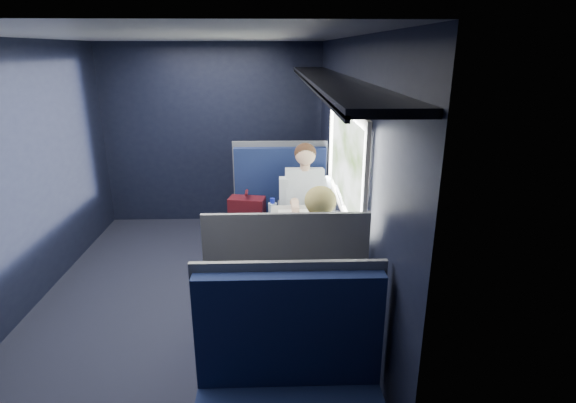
{
  "coord_description": "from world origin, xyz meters",
  "views": [
    {
      "loc": [
        0.78,
        -3.69,
        2.2
      ],
      "look_at": [
        0.9,
        0.0,
        0.95
      ],
      "focal_mm": 28.0,
      "sensor_mm": 36.0,
      "label": 1
    }
  ],
  "objects_px": {
    "woman": "(318,260)",
    "seat_bay_far": "(285,310)",
    "seat_row_front": "(279,196)",
    "man": "(305,201)",
    "bottle_small": "(327,205)",
    "table": "(303,232)",
    "cup": "(332,206)",
    "seat_bay_near": "(279,221)",
    "laptop": "(333,211)"
  },
  "relations": [
    {
      "from": "table",
      "to": "seat_bay_far",
      "type": "relative_size",
      "value": 0.79
    },
    {
      "from": "seat_bay_far",
      "to": "man",
      "type": "height_order",
      "value": "man"
    },
    {
      "from": "seat_row_front",
      "to": "laptop",
      "type": "bearing_deg",
      "value": -74.6
    },
    {
      "from": "seat_bay_far",
      "to": "cup",
      "type": "distance_m",
      "value": 1.35
    },
    {
      "from": "seat_bay_near",
      "to": "seat_row_front",
      "type": "relative_size",
      "value": 1.09
    },
    {
      "from": "seat_bay_far",
      "to": "seat_row_front",
      "type": "relative_size",
      "value": 1.09
    },
    {
      "from": "man",
      "to": "woman",
      "type": "xyz_separation_m",
      "value": [
        0.0,
        -1.41,
        0.01
      ]
    },
    {
      "from": "seat_bay_near",
      "to": "bottle_small",
      "type": "xyz_separation_m",
      "value": [
        0.44,
        -0.66,
        0.41
      ]
    },
    {
      "from": "table",
      "to": "woman",
      "type": "xyz_separation_m",
      "value": [
        0.07,
        -0.71,
        0.06
      ]
    },
    {
      "from": "seat_bay_near",
      "to": "woman",
      "type": "height_order",
      "value": "woman"
    },
    {
      "from": "man",
      "to": "laptop",
      "type": "bearing_deg",
      "value": -69.95
    },
    {
      "from": "table",
      "to": "seat_row_front",
      "type": "relative_size",
      "value": 0.86
    },
    {
      "from": "seat_row_front",
      "to": "seat_bay_far",
      "type": "bearing_deg",
      "value": -90.0
    },
    {
      "from": "woman",
      "to": "bottle_small",
      "type": "bearing_deg",
      "value": 79.61
    },
    {
      "from": "seat_bay_far",
      "to": "man",
      "type": "relative_size",
      "value": 0.95
    },
    {
      "from": "seat_bay_far",
      "to": "laptop",
      "type": "relative_size",
      "value": 3.46
    },
    {
      "from": "woman",
      "to": "bottle_small",
      "type": "height_order",
      "value": "woman"
    },
    {
      "from": "seat_bay_far",
      "to": "seat_row_front",
      "type": "xyz_separation_m",
      "value": [
        0.0,
        2.67,
        -0.0
      ]
    },
    {
      "from": "seat_bay_near",
      "to": "seat_bay_far",
      "type": "relative_size",
      "value": 1.0
    },
    {
      "from": "seat_bay_far",
      "to": "laptop",
      "type": "height_order",
      "value": "seat_bay_far"
    },
    {
      "from": "woman",
      "to": "seat_bay_near",
      "type": "bearing_deg",
      "value": 99.74
    },
    {
      "from": "table",
      "to": "woman",
      "type": "relative_size",
      "value": 0.76
    },
    {
      "from": "seat_bay_near",
      "to": "man",
      "type": "xyz_separation_m",
      "value": [
        0.27,
        -0.17,
        0.29
      ]
    },
    {
      "from": "man",
      "to": "bottle_small",
      "type": "xyz_separation_m",
      "value": [
        0.17,
        -0.48,
        0.12
      ]
    },
    {
      "from": "seat_bay_near",
      "to": "bottle_small",
      "type": "bearing_deg",
      "value": -56.14
    },
    {
      "from": "bottle_small",
      "to": "seat_bay_far",
      "type": "bearing_deg",
      "value": -111.03
    },
    {
      "from": "seat_row_front",
      "to": "man",
      "type": "height_order",
      "value": "man"
    },
    {
      "from": "seat_bay_near",
      "to": "man",
      "type": "relative_size",
      "value": 0.95
    },
    {
      "from": "seat_bay_far",
      "to": "cup",
      "type": "bearing_deg",
      "value": 68.35
    },
    {
      "from": "cup",
      "to": "bottle_small",
      "type": "bearing_deg",
      "value": -117.11
    },
    {
      "from": "seat_row_front",
      "to": "seat_bay_near",
      "type": "bearing_deg",
      "value": -91.3
    },
    {
      "from": "table",
      "to": "seat_bay_far",
      "type": "height_order",
      "value": "seat_bay_far"
    },
    {
      "from": "seat_row_front",
      "to": "man",
      "type": "relative_size",
      "value": 0.88
    },
    {
      "from": "table",
      "to": "bottle_small",
      "type": "relative_size",
      "value": 4.61
    },
    {
      "from": "table",
      "to": "man",
      "type": "relative_size",
      "value": 0.76
    },
    {
      "from": "seat_bay_near",
      "to": "woman",
      "type": "relative_size",
      "value": 0.95
    },
    {
      "from": "woman",
      "to": "seat_bay_far",
      "type": "bearing_deg",
      "value": -146.18
    },
    {
      "from": "seat_row_front",
      "to": "bottle_small",
      "type": "relative_size",
      "value": 5.35
    },
    {
      "from": "woman",
      "to": "bottle_small",
      "type": "xyz_separation_m",
      "value": [
        0.17,
        0.92,
        0.11
      ]
    },
    {
      "from": "seat_row_front",
      "to": "cup",
      "type": "distance_m",
      "value": 1.58
    },
    {
      "from": "laptop",
      "to": "bottle_small",
      "type": "relative_size",
      "value": 1.68
    },
    {
      "from": "man",
      "to": "bottle_small",
      "type": "bearing_deg",
      "value": -70.72
    },
    {
      "from": "table",
      "to": "seat_bay_near",
      "type": "xyz_separation_m",
      "value": [
        -0.2,
        0.87,
        -0.24
      ]
    },
    {
      "from": "table",
      "to": "woman",
      "type": "distance_m",
      "value": 0.71
    },
    {
      "from": "man",
      "to": "laptop",
      "type": "xyz_separation_m",
      "value": [
        0.21,
        -0.58,
        0.1
      ]
    },
    {
      "from": "seat_bay_near",
      "to": "seat_bay_far",
      "type": "xyz_separation_m",
      "value": [
        0.02,
        -1.75,
        -0.01
      ]
    },
    {
      "from": "man",
      "to": "seat_row_front",
      "type": "bearing_deg",
      "value": 102.83
    },
    {
      "from": "table",
      "to": "man",
      "type": "distance_m",
      "value": 0.7
    },
    {
      "from": "table",
      "to": "seat_row_front",
      "type": "distance_m",
      "value": 1.82
    },
    {
      "from": "table",
      "to": "man",
      "type": "xyz_separation_m",
      "value": [
        0.07,
        0.7,
        0.06
      ]
    }
  ]
}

